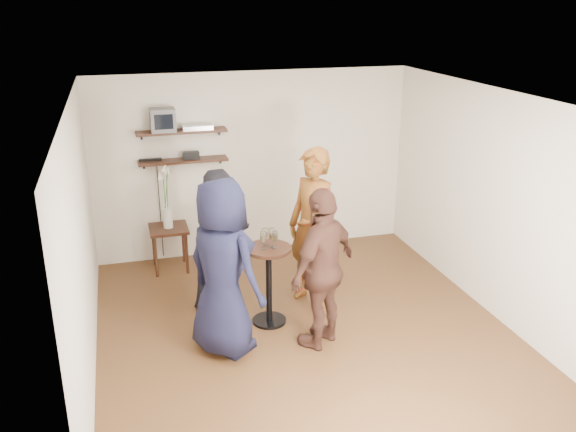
# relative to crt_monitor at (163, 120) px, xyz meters

# --- Properties ---
(room) EXTENTS (4.58, 5.08, 2.68)m
(room) POSITION_rel_crt_monitor_xyz_m (1.23, -2.38, -0.72)
(room) COLOR #4C2F18
(room) RESTS_ON ground
(shelf_upper) EXTENTS (1.20, 0.25, 0.04)m
(shelf_upper) POSITION_rel_crt_monitor_xyz_m (0.23, 0.00, -0.17)
(shelf_upper) COLOR black
(shelf_upper) RESTS_ON room
(shelf_lower) EXTENTS (1.20, 0.25, 0.04)m
(shelf_lower) POSITION_rel_crt_monitor_xyz_m (0.23, 0.00, -0.57)
(shelf_lower) COLOR black
(shelf_lower) RESTS_ON room
(crt_monitor) EXTENTS (0.32, 0.30, 0.30)m
(crt_monitor) POSITION_rel_crt_monitor_xyz_m (0.00, 0.00, 0.00)
(crt_monitor) COLOR #59595B
(crt_monitor) RESTS_ON shelf_upper
(dvd_deck) EXTENTS (0.40, 0.24, 0.06)m
(dvd_deck) POSITION_rel_crt_monitor_xyz_m (0.45, 0.00, -0.12)
(dvd_deck) COLOR silver
(dvd_deck) RESTS_ON shelf_upper
(radio) EXTENTS (0.22, 0.10, 0.10)m
(radio) POSITION_rel_crt_monitor_xyz_m (0.34, 0.00, -0.50)
(radio) COLOR black
(radio) RESTS_ON shelf_lower
(power_strip) EXTENTS (0.30, 0.05, 0.03)m
(power_strip) POSITION_rel_crt_monitor_xyz_m (-0.20, 0.05, -0.54)
(power_strip) COLOR black
(power_strip) RESTS_ON shelf_lower
(side_table) EXTENTS (0.51, 0.51, 0.61)m
(side_table) POSITION_rel_crt_monitor_xyz_m (-0.04, -0.27, -1.51)
(side_table) COLOR black
(side_table) RESTS_ON room
(vase_lilies) EXTENTS (0.19, 0.19, 0.90)m
(vase_lilies) POSITION_rel_crt_monitor_xyz_m (-0.04, -0.27, -1.12)
(vase_lilies) COLOR silver
(vase_lilies) RESTS_ON side_table
(drinks_table) EXTENTS (0.51, 0.51, 0.93)m
(drinks_table) POSITION_rel_crt_monitor_xyz_m (0.91, -2.04, -1.42)
(drinks_table) COLOR black
(drinks_table) RESTS_ON room
(wine_glass_fl) EXTENTS (0.07, 0.07, 0.20)m
(wine_glass_fl) POSITION_rel_crt_monitor_xyz_m (0.84, -2.07, -0.95)
(wine_glass_fl) COLOR silver
(wine_glass_fl) RESTS_ON drinks_table
(wine_glass_fr) EXTENTS (0.07, 0.07, 0.20)m
(wine_glass_fr) POSITION_rel_crt_monitor_xyz_m (0.97, -2.08, -0.95)
(wine_glass_fr) COLOR silver
(wine_glass_fr) RESTS_ON drinks_table
(wine_glass_bl) EXTENTS (0.07, 0.07, 0.20)m
(wine_glass_bl) POSITION_rel_crt_monitor_xyz_m (0.88, -1.97, -0.95)
(wine_glass_bl) COLOR silver
(wine_glass_bl) RESTS_ON drinks_table
(wine_glass_br) EXTENTS (0.07, 0.07, 0.21)m
(wine_glass_br) POSITION_rel_crt_monitor_xyz_m (0.95, -2.03, -0.94)
(wine_glass_br) COLOR silver
(wine_glass_br) RESTS_ON drinks_table
(person_plaid) EXTENTS (0.75, 0.84, 1.93)m
(person_plaid) POSITION_rel_crt_monitor_xyz_m (1.54, -1.68, -1.05)
(person_plaid) COLOR red
(person_plaid) RESTS_ON room
(person_dark) EXTENTS (1.04, 0.99, 1.69)m
(person_dark) POSITION_rel_crt_monitor_xyz_m (0.50, -1.44, -1.17)
(person_dark) COLOR black
(person_dark) RESTS_ON room
(person_navy) EXTENTS (1.03, 1.10, 1.89)m
(person_navy) POSITION_rel_crt_monitor_xyz_m (0.32, -2.48, -1.07)
(person_navy) COLOR black
(person_navy) RESTS_ON room
(person_brown) EXTENTS (1.08, 0.96, 1.75)m
(person_brown) POSITION_rel_crt_monitor_xyz_m (1.35, -2.62, -1.14)
(person_brown) COLOR #43251C
(person_brown) RESTS_ON room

